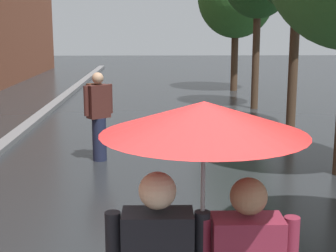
% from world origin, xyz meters
% --- Properties ---
extents(kerb_strip, '(0.30, 36.00, 0.12)m').
position_xyz_m(kerb_strip, '(-3.20, 10.00, 0.06)').
color(kerb_strip, slate).
rests_on(kerb_strip, ground).
extents(couple_under_umbrella, '(1.14, 1.14, 2.09)m').
position_xyz_m(couple_under_umbrella, '(0.19, 0.72, 1.40)').
color(couple_under_umbrella, '#1E233D').
rests_on(couple_under_umbrella, ground).
extents(pedestrian_walking_midground, '(0.49, 0.45, 1.65)m').
position_xyz_m(pedestrian_walking_midground, '(-1.11, 7.21, 0.88)').
color(pedestrian_walking_midground, '#1E233D').
rests_on(pedestrian_walking_midground, ground).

